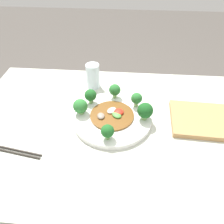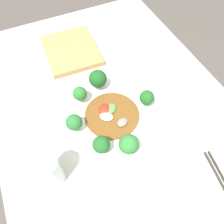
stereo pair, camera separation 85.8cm
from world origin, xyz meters
The scene contains 12 objects.
ground_plane centered at (0.00, 0.00, 0.00)m, with size 8.00×8.00×0.00m, color #4C4742.
table centered at (0.00, 0.00, 0.37)m, with size 1.17×0.77×0.74m.
plate centered at (0.01, -0.03, 0.75)m, with size 0.31×0.31×0.02m.
broccoli_west centered at (-0.11, -0.02, 0.80)m, with size 0.06×0.06×0.07m.
broccoli_north centered at (0.02, 0.09, 0.79)m, with size 0.05×0.05×0.06m.
broccoli_southwest centered at (-0.08, -0.09, 0.79)m, with size 0.04×0.04×0.06m.
broccoli_south centered at (0.01, -0.14, 0.79)m, with size 0.05×0.05×0.06m.
broccoli_southeast centered at (0.11, -0.10, 0.79)m, with size 0.05×0.05×0.06m.
broccoli_east centered at (0.13, -0.03, 0.79)m, with size 0.06×0.06×0.06m.
stirfry_center centered at (0.01, -0.03, 0.76)m, with size 0.17×0.17×0.02m.
drinking_glass centered at (0.12, -0.25, 0.79)m, with size 0.06×0.06×0.11m.
cutting_board centered at (-0.33, -0.04, 0.75)m, with size 0.24×0.21×0.02m.
Camera 2 is at (0.34, -0.18, 1.33)m, focal length 35.00 mm.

